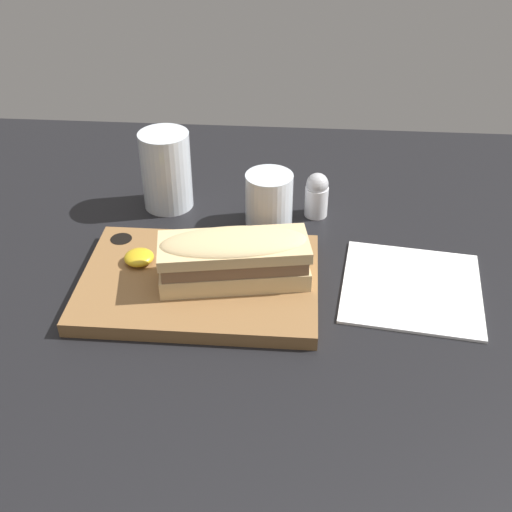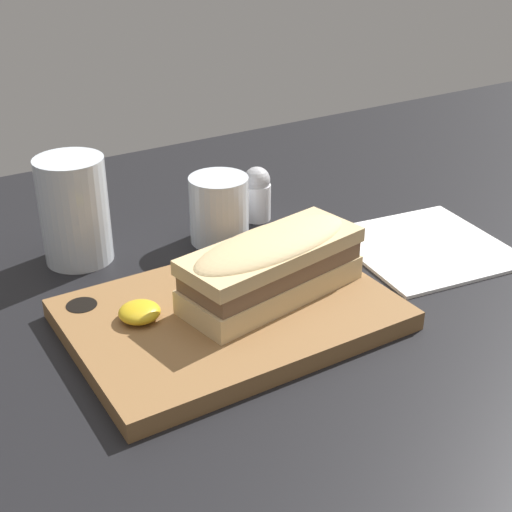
# 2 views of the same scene
# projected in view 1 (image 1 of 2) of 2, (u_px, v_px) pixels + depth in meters

# --- Properties ---
(dining_table) EXTENTS (1.82, 0.98, 0.02)m
(dining_table) POSITION_uv_depth(u_px,v_px,m) (272.00, 286.00, 0.85)
(dining_table) COLOR black
(dining_table) RESTS_ON ground
(serving_board) EXTENTS (0.30, 0.21, 0.02)m
(serving_board) POSITION_uv_depth(u_px,v_px,m) (199.00, 282.00, 0.83)
(serving_board) COLOR olive
(serving_board) RESTS_ON dining_table
(sandwich) EXTENTS (0.20, 0.10, 0.07)m
(sandwich) POSITION_uv_depth(u_px,v_px,m) (234.00, 256.00, 0.80)
(sandwich) COLOR #DBBC84
(sandwich) RESTS_ON serving_board
(mustard_dollop) EXTENTS (0.04, 0.04, 0.02)m
(mustard_dollop) POSITION_uv_depth(u_px,v_px,m) (139.00, 258.00, 0.84)
(mustard_dollop) COLOR gold
(mustard_dollop) RESTS_ON serving_board
(water_glass) EXTENTS (0.08, 0.08, 0.12)m
(water_glass) POSITION_uv_depth(u_px,v_px,m) (167.00, 175.00, 0.98)
(water_glass) COLOR silver
(water_glass) RESTS_ON dining_table
(wine_glass) EXTENTS (0.07, 0.07, 0.08)m
(wine_glass) POSITION_uv_depth(u_px,v_px,m) (269.00, 201.00, 0.94)
(wine_glass) COLOR silver
(wine_glass) RESTS_ON dining_table
(napkin) EXTENTS (0.20, 0.20, 0.00)m
(napkin) POSITION_uv_depth(u_px,v_px,m) (411.00, 287.00, 0.83)
(napkin) COLOR white
(napkin) RESTS_ON dining_table
(salt_shaker) EXTENTS (0.04, 0.04, 0.07)m
(salt_shaker) POSITION_uv_depth(u_px,v_px,m) (317.00, 195.00, 0.96)
(salt_shaker) COLOR white
(salt_shaker) RESTS_ON dining_table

